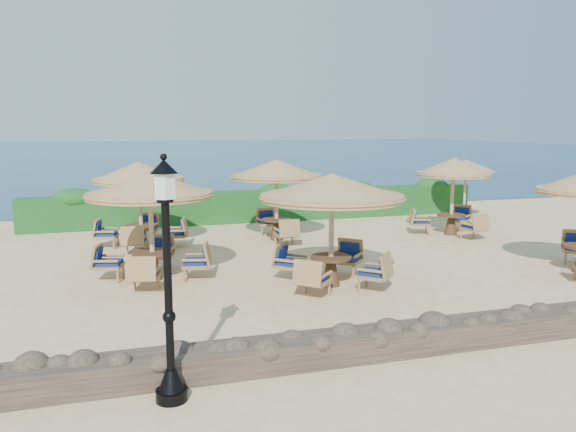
# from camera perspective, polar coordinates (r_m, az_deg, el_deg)

# --- Properties ---
(ground) EXTENTS (120.00, 120.00, 0.00)m
(ground) POSITION_cam_1_polar(r_m,az_deg,el_deg) (15.60, 3.97, -4.72)
(ground) COLOR #DBBC8B
(ground) RESTS_ON ground
(sea) EXTENTS (160.00, 160.00, 0.00)m
(sea) POSITION_cam_1_polar(r_m,az_deg,el_deg) (84.43, -12.92, 6.40)
(sea) COLOR navy
(sea) RESTS_ON ground
(hedge) EXTENTS (18.00, 0.90, 1.20)m
(hedge) POSITION_cam_1_polar(r_m,az_deg,el_deg) (22.25, -2.48, 1.05)
(hedge) COLOR #16451B
(hedge) RESTS_ON ground
(stone_wall) EXTENTS (15.00, 0.65, 0.44)m
(stone_wall) POSITION_cam_1_polar(r_m,az_deg,el_deg) (10.21, 16.44, -11.37)
(stone_wall) COLOR brown
(stone_wall) RESTS_ON ground
(lamp_post) EXTENTS (0.44, 0.44, 3.31)m
(lamp_post) POSITION_cam_1_polar(r_m,az_deg,el_deg) (7.71, -12.07, -7.50)
(lamp_post) COLOR black
(lamp_post) RESTS_ON ground
(extra_parasol) EXTENTS (2.30, 2.30, 2.41)m
(extra_parasol) POSITION_cam_1_polar(r_m,az_deg,el_deg) (23.45, 17.64, 4.90)
(extra_parasol) COLOR tan
(extra_parasol) RESTS_ON ground
(cafe_set_0) EXTENTS (3.06, 3.06, 2.65)m
(cafe_set_0) POSITION_cam_1_polar(r_m,az_deg,el_deg) (13.87, -13.81, 1.23)
(cafe_set_0) COLOR tan
(cafe_set_0) RESTS_ON ground
(cafe_set_1) EXTENTS (3.39, 3.39, 2.65)m
(cafe_set_1) POSITION_cam_1_polar(r_m,az_deg,el_deg) (13.01, 4.47, 1.24)
(cafe_set_1) COLOR tan
(cafe_set_1) RESTS_ON ground
(cafe_set_3) EXTENTS (2.89, 2.89, 2.65)m
(cafe_set_3) POSITION_cam_1_polar(r_m,az_deg,el_deg) (17.79, -14.85, 2.67)
(cafe_set_3) COLOR tan
(cafe_set_3) RESTS_ON ground
(cafe_set_4) EXTENTS (3.01, 3.01, 2.65)m
(cafe_set_4) POSITION_cam_1_polar(r_m,az_deg,el_deg) (18.31, -1.18, 3.86)
(cafe_set_4) COLOR tan
(cafe_set_4) RESTS_ON ground
(cafe_set_5) EXTENTS (2.73, 2.71, 2.65)m
(cafe_set_5) POSITION_cam_1_polar(r_m,az_deg,el_deg) (20.06, 16.41, 3.37)
(cafe_set_5) COLOR tan
(cafe_set_5) RESTS_ON ground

